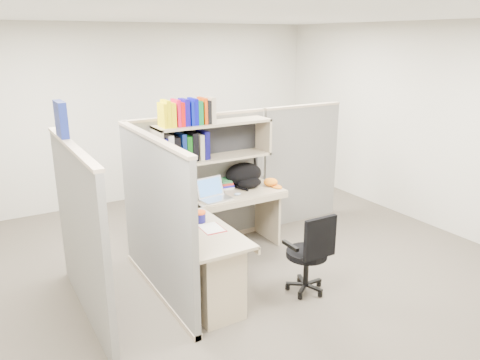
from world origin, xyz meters
TOP-DOWN VIEW (x-y plane):
  - ground at (0.00, 0.00)m, footprint 6.00×6.00m
  - room_shell at (0.00, 0.00)m, footprint 6.00×6.00m
  - cubicle at (-0.37, 0.45)m, footprint 3.79×1.84m
  - desk at (-0.41, -0.29)m, footprint 1.74×1.75m
  - laptop at (-0.03, 0.42)m, footprint 0.38×0.38m
  - backpack at (0.52, 0.66)m, footprint 0.48×0.38m
  - orange_cap at (0.79, 0.53)m, footprint 0.22×0.24m
  - snack_canister at (-0.47, -0.10)m, footprint 0.11×0.11m
  - tissue_box at (-0.81, -0.48)m, footprint 0.14×0.14m
  - mouse at (0.26, 0.42)m, footprint 0.09×0.07m
  - paper_cup at (-0.01, 0.74)m, footprint 0.08×0.08m
  - book_stack at (0.28, 0.75)m, footprint 0.18×0.23m
  - loose_paper at (-0.45, -0.29)m, footprint 0.20×0.26m
  - task_chair at (0.40, -0.74)m, footprint 0.45×0.42m

SIDE VIEW (x-z plane):
  - ground at x=0.00m, z-range 0.00..0.00m
  - task_chair at x=0.40m, z-range -0.13..0.74m
  - desk at x=-0.41m, z-range 0.07..0.80m
  - loose_paper at x=-0.45m, z-range 0.73..0.73m
  - mouse at x=0.26m, z-range 0.73..0.76m
  - orange_cap at x=0.79m, z-range 0.73..0.83m
  - book_stack at x=0.28m, z-range 0.73..0.83m
  - paper_cup at x=-0.01m, z-range 0.73..0.84m
  - snack_canister at x=-0.47m, z-range 0.73..0.84m
  - tissue_box at x=-0.81m, z-range 0.73..0.90m
  - laptop at x=-0.03m, z-range 0.73..0.98m
  - backpack at x=0.52m, z-range 0.73..1.01m
  - cubicle at x=-0.37m, z-range -0.07..1.88m
  - room_shell at x=0.00m, z-range -1.38..4.62m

